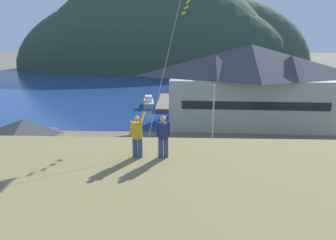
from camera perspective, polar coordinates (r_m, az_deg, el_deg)
ground_plane at (r=23.80m, az=-1.86°, el=-15.35°), size 600.00×600.00×0.00m
parking_lot_pad at (r=28.20m, az=-1.14°, el=-10.11°), size 40.00×20.00×0.10m
bay_water at (r=81.37m, az=1.14°, el=6.60°), size 360.00×84.00×0.03m
far_hill_west_ridge at (r=132.18m, az=-2.91°, el=9.86°), size 121.07×51.44×65.07m
far_hill_east_peak at (r=138.94m, az=-2.21°, el=10.12°), size 108.00×71.99×81.71m
far_hill_center_saddle at (r=143.58m, az=8.96°, el=10.12°), size 88.43×44.14×63.49m
harbor_lodge at (r=44.54m, az=15.49°, el=7.01°), size 24.43×12.16×11.62m
storage_shed_near_lot at (r=33.09m, az=-26.00°, el=-3.54°), size 5.98×4.88×4.53m
wharf_dock at (r=58.26m, az=-0.35°, el=3.52°), size 3.20×15.55×0.70m
moored_boat_wharfside at (r=55.86m, az=-3.79°, el=3.37°), size 2.49×5.98×2.16m
parked_car_back_row_left at (r=25.36m, az=27.57°, el=-12.44°), size 4.34×2.35×1.82m
parked_car_mid_row_near at (r=30.72m, az=-16.83°, el=-6.55°), size 4.25×2.16×1.82m
parked_car_front_row_red at (r=22.88m, az=5.16°, el=-13.69°), size 4.36×2.38×1.82m
parked_car_lone_by_shed at (r=29.23m, az=2.85°, el=-7.01°), size 4.34×2.33×1.82m
parked_car_corner_spot at (r=24.17m, az=-17.69°, el=-12.73°), size 4.32×2.30×1.82m
parked_car_back_row_right at (r=27.16m, az=-29.10°, el=-10.81°), size 4.26×2.18×1.82m
parked_car_mid_row_center at (r=32.62m, az=26.52°, el=-6.26°), size 4.24×2.13×1.82m
parking_light_pole at (r=32.17m, az=8.80°, el=1.08°), size 0.24×0.78×7.44m
person_kite_flyer at (r=11.88m, az=-6.02°, el=-2.90°), size 0.59×0.63×1.86m
person_companion at (r=11.82m, az=-0.94°, el=-3.00°), size 0.55×0.40×1.74m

